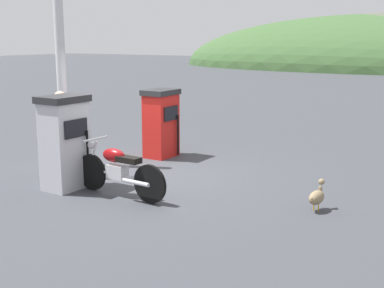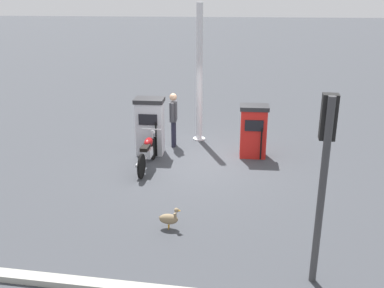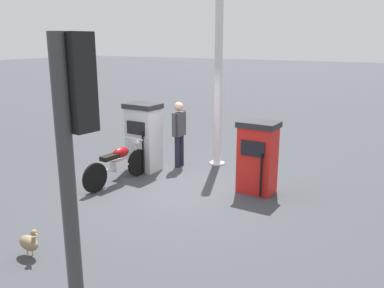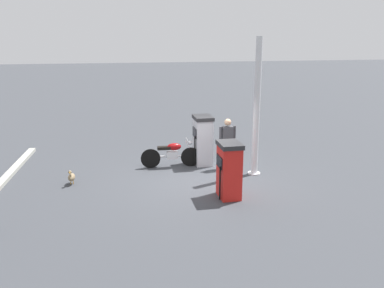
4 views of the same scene
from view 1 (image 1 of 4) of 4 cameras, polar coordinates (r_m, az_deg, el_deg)
ground_plane at (r=10.60m, az=-5.52°, el=-3.27°), size 120.00×120.00×0.00m
fuel_pump_near at (r=9.65m, az=-13.65°, el=0.22°), size 0.66×0.86×1.69m
fuel_pump_far at (r=11.95m, az=-3.38°, el=2.31°), size 0.63×0.83×1.55m
motorcycle_near_pump at (r=9.08m, az=-8.07°, el=-2.71°), size 2.00×0.56×0.97m
attendant_person at (r=10.53m, az=-14.01°, el=1.74°), size 0.57×0.23×1.68m
wandering_duck at (r=8.52m, az=13.42°, el=-5.57°), size 0.23×0.49×0.49m
canopy_support_pole at (r=11.42m, az=-14.06°, el=8.03°), size 0.40×0.40×4.29m
distant_hill_main at (r=51.31m, az=19.26°, el=7.86°), size 38.02×20.75×9.63m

